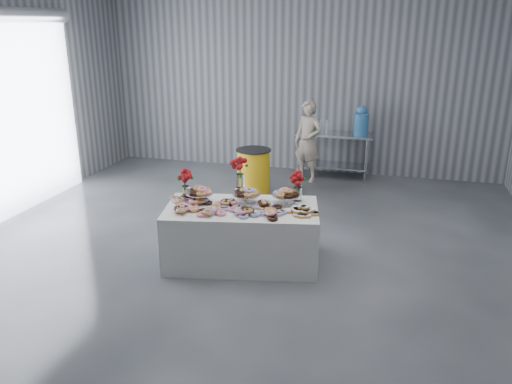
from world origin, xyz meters
TOP-DOWN VIEW (x-y plane):
  - ground at (0.00, 0.00)m, footprint 9.00×9.00m
  - room_walls at (-0.27, 0.07)m, footprint 8.04×9.04m
  - display_table at (0.08, 0.05)m, footprint 2.06×1.35m
  - prep_table at (0.75, 4.10)m, footprint 1.50×0.60m
  - donut_mounds at (0.08, -0.00)m, footprint 1.93×1.13m
  - cake_stand_left at (-0.49, 0.09)m, footprint 0.36×0.36m
  - cake_stand_mid at (0.10, 0.20)m, footprint 0.36×0.36m
  - cake_stand_right at (0.59, 0.30)m, footprint 0.36×0.36m
  - danish_pile at (0.84, 0.04)m, footprint 0.48×0.48m
  - bouquet_left at (-0.71, 0.15)m, footprint 0.26×0.26m
  - bouquet_right at (0.71, 0.48)m, footprint 0.26×0.26m
  - bouquet_center at (-0.04, 0.38)m, footprint 0.26×0.26m
  - water_jug at (1.25, 4.10)m, footprint 0.28×0.28m
  - drink_bottles at (0.43, 4.00)m, footprint 0.54×0.08m
  - person at (0.30, 3.74)m, footprint 0.67×0.57m
  - trash_barrel at (-0.51, 2.76)m, footprint 0.63×0.63m

SIDE VIEW (x-z plane):
  - ground at x=0.00m, z-range 0.00..0.00m
  - display_table at x=0.08m, z-range 0.00..0.75m
  - trash_barrel at x=-0.51m, z-range 0.00..0.81m
  - prep_table at x=0.75m, z-range 0.17..1.07m
  - person at x=0.30m, z-range 0.00..1.57m
  - donut_mounds at x=0.08m, z-range 0.75..0.84m
  - danish_pile at x=0.84m, z-range 0.75..0.86m
  - cake_stand_left at x=-0.49m, z-range 0.80..0.98m
  - cake_stand_mid at x=0.10m, z-range 0.80..0.98m
  - cake_stand_right at x=0.59m, z-range 0.80..0.98m
  - drink_bottles at x=0.43m, z-range 0.90..1.17m
  - bouquet_left at x=-0.71m, z-range 0.84..1.26m
  - bouquet_right at x=0.71m, z-range 0.84..1.26m
  - bouquet_center at x=-0.04m, z-range 0.84..1.41m
  - water_jug at x=1.25m, z-range 0.87..1.43m
  - room_walls at x=-0.27m, z-range 0.63..4.65m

